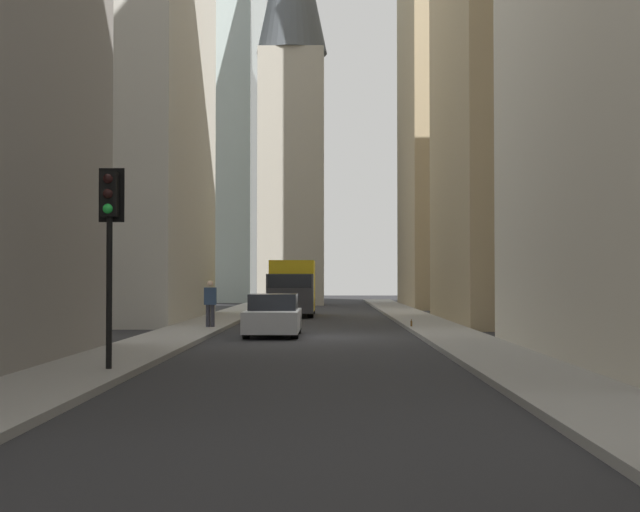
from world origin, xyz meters
TOP-DOWN VIEW (x-y plane):
  - ground_plane at (0.00, 0.00)m, footprint 135.00×135.00m
  - sidewalk_right at (0.00, 4.50)m, footprint 90.00×2.20m
  - sidewalk_left at (0.00, -4.50)m, footprint 90.00×2.20m
  - building_left_midfar at (9.09, -10.60)m, footprint 12.64×10.00m
  - building_left_far at (29.86, -10.60)m, footprint 13.36×10.00m
  - building_right_midfar at (10.91, 10.60)m, footprint 13.87×10.00m
  - church_spire at (34.62, 2.20)m, footprint 5.12×5.12m
  - delivery_truck at (16.01, 1.40)m, footprint 6.46×2.25m
  - sedan_silver at (0.45, 1.40)m, footprint 4.30×1.78m
  - traffic_light_foreground at (-11.58, 3.95)m, footprint 0.43×0.52m
  - pedestrian at (3.44, 3.93)m, footprint 0.26×0.44m
  - discarded_bottle at (3.85, -3.57)m, footprint 0.07×0.07m

SIDE VIEW (x-z plane):
  - ground_plane at x=0.00m, z-range 0.00..0.00m
  - sidewalk_right at x=0.00m, z-range 0.00..0.14m
  - sidewalk_left at x=0.00m, z-range 0.00..0.14m
  - discarded_bottle at x=3.85m, z-range 0.11..0.38m
  - sedan_silver at x=0.45m, z-range -0.04..1.37m
  - pedestrian at x=3.44m, z-range 0.22..1.93m
  - delivery_truck at x=16.01m, z-range 0.04..2.88m
  - traffic_light_foreground at x=-11.58m, z-range 1.09..5.15m
  - building_left_midfar at x=9.09m, z-range 0.00..18.72m
  - building_right_midfar at x=10.91m, z-range 0.00..24.46m
  - building_left_far at x=29.86m, z-range 0.00..31.74m
  - church_spire at x=34.62m, z-range 0.71..31.31m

